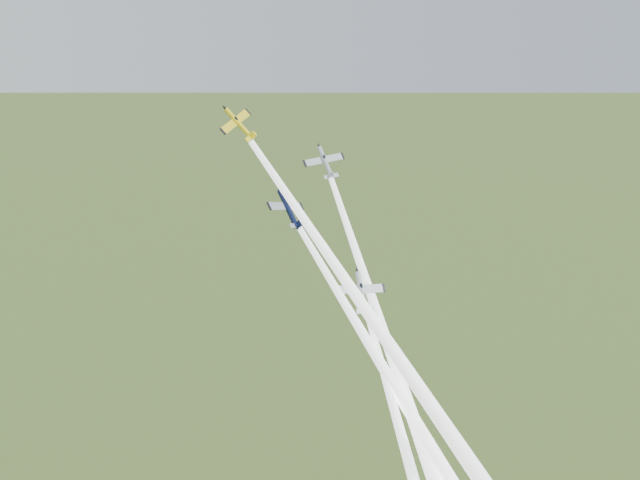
{
  "coord_description": "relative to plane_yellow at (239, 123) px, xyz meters",
  "views": [
    {
      "loc": [
        -73.05,
        -98.77,
        129.85
      ],
      "look_at": [
        0.0,
        -6.0,
        92.0
      ],
      "focal_mm": 45.0,
      "sensor_mm": 36.0,
      "label": 1
    }
  ],
  "objects": [
    {
      "name": "plane_yellow",
      "position": [
        0.0,
        0.0,
        0.0
      ],
      "size": [
        9.69,
        7.18,
        7.95
      ],
      "primitive_type": null,
      "rotation": [
        0.88,
        -0.28,
        0.4
      ],
      "color": "yellow"
    },
    {
      "name": "smoke_trail_yellow",
      "position": [
        9.52,
        -22.21,
        -28.97
      ],
      "size": [
        20.83,
        43.73,
        54.82
      ],
      "primitive_type": null,
      "rotation": [
        -0.7,
        0.0,
        0.4
      ],
      "color": "white"
    },
    {
      "name": "plane_navy",
      "position": [
        8.31,
        -0.55,
        -14.25
      ],
      "size": [
        8.5,
        8.63,
        9.0
      ],
      "primitive_type": null,
      "rotation": [
        0.88,
        0.22,
        0.26
      ],
      "color": "#0B1234"
    },
    {
      "name": "smoke_trail_navy",
      "position": [
        13.99,
        -22.32,
        -41.23
      ],
      "size": [
        13.57,
        42.36,
        50.84
      ],
      "primitive_type": null,
      "rotation": [
        -0.7,
        0.0,
        0.26
      ],
      "color": "white"
    },
    {
      "name": "plane_silver_right",
      "position": [
        20.57,
        5.44,
        -9.41
      ],
      "size": [
        8.13,
        7.15,
        7.2
      ],
      "primitive_type": null,
      "rotation": [
        0.88,
        -0.08,
        -0.18
      ],
      "color": "silver"
    },
    {
      "name": "smoke_trail_silver_right",
      "position": [
        16.01,
        -19.06,
        -39.29
      ],
      "size": [
        11.5,
        47.59,
        56.64
      ],
      "primitive_type": null,
      "rotation": [
        -0.7,
        0.0,
        -0.18
      ],
      "color": "white"
    },
    {
      "name": "plane_silver_low",
      "position": [
        15.24,
        -10.41,
        -26.94
      ],
      "size": [
        10.75,
        8.56,
        8.41
      ],
      "primitive_type": null,
      "rotation": [
        0.88,
        0.11,
        -0.28
      ],
      "color": "#B3BAC2"
    }
  ]
}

